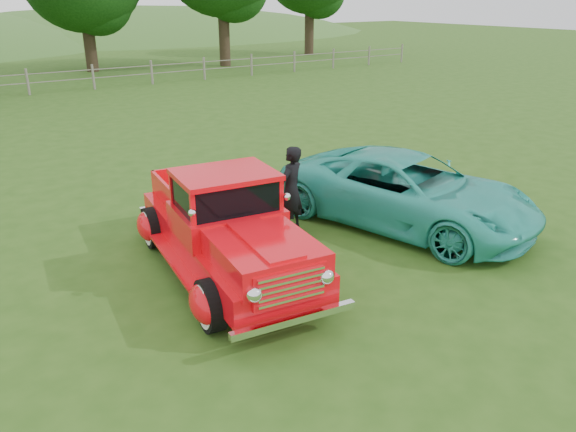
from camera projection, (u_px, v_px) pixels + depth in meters
ground at (315, 281)px, 9.14m from camera, size 140.00×140.00×0.00m
fence_line at (28, 82)px, 25.80m from camera, size 48.00×0.12×1.20m
red_pickup at (226, 229)px, 9.15m from camera, size 2.69×5.16×1.78m
teal_sedan at (407, 191)px, 11.13m from camera, size 3.69×5.62×1.44m
man at (291, 189)px, 10.81m from camera, size 0.73×0.63×1.70m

